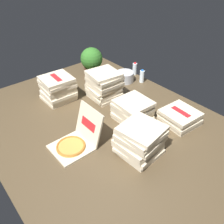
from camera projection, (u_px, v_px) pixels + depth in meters
The scene contains 14 objects.
ground_plane at pixel (104, 125), 2.72m from camera, with size 3.20×2.40×0.02m, color #4C3D28.
open_pizza_box at pixel (76, 140), 2.37m from camera, with size 0.37×0.48×0.38m.
pizza_stack_right_mid at pixel (104, 85), 3.08m from camera, with size 0.42×0.42×0.37m.
pizza_stack_left_far at pixel (140, 140), 2.24m from camera, with size 0.42×0.44×0.33m.
pizza_stack_right_far at pixel (180, 117), 2.68m from camera, with size 0.42×0.41×0.17m.
pizza_stack_center_far at pixel (58, 88), 3.05m from camera, with size 0.41×0.42×0.33m.
pizza_stack_right_near at pixel (133, 110), 2.72m from camera, with size 0.39×0.39×0.24m.
ice_bucket at pixel (125, 77), 3.51m from camera, with size 0.26×0.26×0.15m, color #B7BABF.
water_bottle_0 at pixel (110, 78), 3.43m from camera, with size 0.07×0.07×0.20m.
water_bottle_1 at pixel (113, 81), 3.36m from camera, with size 0.07×0.07×0.20m.
water_bottle_2 at pixel (117, 83), 3.31m from camera, with size 0.07×0.07×0.20m.
water_bottle_3 at pixel (135, 69), 3.68m from camera, with size 0.07×0.07×0.20m.
water_bottle_4 at pixel (142, 76), 3.48m from camera, with size 0.07×0.07×0.20m.
potted_plant at pixel (92, 61), 3.56m from camera, with size 0.33×0.33×0.45m.
Camera 1 is at (1.67, -1.30, 1.70)m, focal length 37.43 mm.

